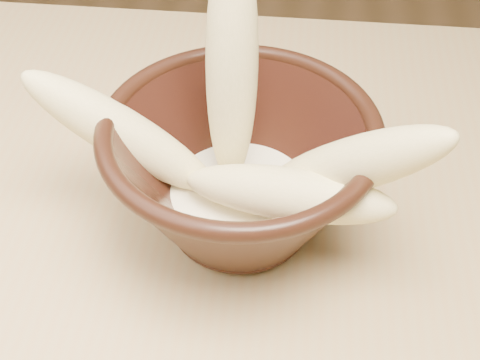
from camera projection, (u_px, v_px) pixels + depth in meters
name	position (u px, v px, depth m)	size (l,w,h in m)	color
bowl	(240.00, 171.00, 0.52)	(0.21, 0.21, 0.12)	black
milk_puddle	(240.00, 196.00, 0.54)	(0.12, 0.12, 0.02)	#FAF0C9
banana_upright	(232.00, 66.00, 0.49)	(0.04, 0.04, 0.20)	#D5CA7E
banana_left	(123.00, 134.00, 0.51)	(0.04, 0.04, 0.17)	#D5CA7E
banana_right	(350.00, 165.00, 0.47)	(0.04, 0.04, 0.18)	#D5CA7E
banana_across	(286.00, 193.00, 0.49)	(0.04, 0.04, 0.16)	#D5CA7E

